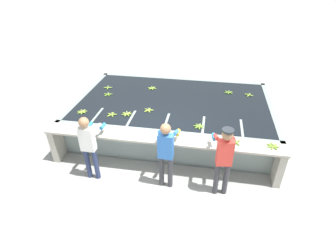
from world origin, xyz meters
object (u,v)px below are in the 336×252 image
Objects in this scene: worker_0 at (89,143)px; banana_bunch_floating_4 at (112,114)px; banana_bunch_floating_2 at (82,112)px; banana_bunch_ledge_0 at (273,146)px; worker_2 at (224,156)px; banana_bunch_floating_8 at (108,88)px; banana_bunch_ledge_1 at (235,142)px; knife_0 at (163,137)px; banana_bunch_floating_5 at (149,110)px; banana_bunch_floating_9 at (127,114)px; banana_bunch_floating_7 at (152,88)px; banana_bunch_floating_1 at (199,126)px; banana_bunch_floating_6 at (229,92)px; worker_1 at (166,150)px; banana_bunch_floating_0 at (108,94)px; banana_bunch_floating_3 at (249,95)px.

banana_bunch_floating_4 is at bearing 87.92° from worker_0.
banana_bunch_ledge_0 is (4.76, -0.75, 0.00)m from banana_bunch_floating_2.
worker_2 is 6.00× the size of banana_bunch_floating_4.
banana_bunch_floating_4 is at bearing -66.19° from banana_bunch_floating_8.
knife_0 is (-1.63, -0.05, -0.01)m from banana_bunch_ledge_1.
banana_bunch_floating_5 and banana_bunch_floating_9 have the same top height.
banana_bunch_ledge_1 is at bearing -46.01° from banana_bunch_floating_7.
banana_bunch_floating_9 is (-0.29, -1.72, -0.00)m from banana_bunch_floating_7.
banana_bunch_ledge_0 is at bearing -8.99° from banana_bunch_floating_2.
banana_bunch_floating_1 is 1.00× the size of banana_bunch_floating_2.
banana_bunch_floating_5 is 2.64m from banana_bunch_floating_6.
banana_bunch_floating_9 is (-2.50, 1.43, -0.06)m from worker_2.
banana_bunch_floating_5 is 1.13× the size of banana_bunch_ledge_1.
banana_bunch_floating_9 is at bearing -145.93° from banana_bunch_floating_6.
banana_bunch_floating_5 is 1.45m from banana_bunch_floating_7.
worker_2 reaches higher than worker_1.
banana_bunch_floating_4 is (0.54, -1.15, 0.00)m from banana_bunch_floating_0.
banana_bunch_floating_8 is at bearing -175.70° from banana_bunch_floating_6.
banana_bunch_floating_3 is at bearing 78.64° from banana_bunch_ledge_1.
banana_bunch_floating_5 and banana_bunch_floating_7 have the same top height.
worker_1 is 3.69m from banana_bunch_floating_3.
banana_bunch_floating_8 and banana_bunch_floating_9 have the same top height.
worker_2 reaches higher than banana_bunch_floating_4.
banana_bunch_ledge_1 is at bearing -27.03° from banana_bunch_floating_0.
worker_0 is 4.86m from banana_bunch_floating_3.
banana_bunch_floating_4 is at bearing 175.08° from banana_bunch_floating_1.
banana_bunch_ledge_0 is 0.79m from banana_bunch_ledge_1.
banana_bunch_floating_7 is at bearing 107.80° from knife_0.
worker_1 is at bearing -50.69° from banana_bunch_floating_8.
banana_bunch_floating_2 is (-3.71, 1.33, -0.06)m from worker_2.
banana_bunch_floating_2 reaches higher than knife_0.
banana_bunch_floating_3 is at bearing 27.77° from banana_bunch_floating_9.
worker_1 is 1.91m from banana_bunch_floating_9.
banana_bunch_floating_0 and banana_bunch_floating_3 have the same top height.
banana_bunch_floating_2 is at bearing 179.37° from banana_bunch_floating_4.
banana_bunch_ledge_1 is at bearing -101.36° from banana_bunch_floating_3.
banana_bunch_floating_9 is (0.38, 0.10, -0.00)m from banana_bunch_floating_4.
banana_bunch_floating_6 is at bearing 46.18° from worker_0.
banana_bunch_floating_6 is at bearing 70.15° from banana_bunch_floating_1.
banana_bunch_ledge_0 reaches higher than banana_bunch_floating_6.
banana_bunch_floating_7 is at bearing 133.99° from banana_bunch_ledge_1.
banana_bunch_floating_8 is at bearing 102.84° from worker_0.
banana_bunch_floating_9 is 2.88m from banana_bunch_ledge_1.
banana_bunch_floating_2 is 1.01× the size of banana_bunch_floating_4.
banana_bunch_floating_9 is 1.01× the size of knife_0.
worker_1 is at bearing -37.67° from banana_bunch_floating_4.
worker_2 is at bearing -40.98° from banana_bunch_floating_5.
banana_bunch_floating_6 is 1.00× the size of banana_bunch_floating_8.
worker_0 is 0.98× the size of worker_2.
worker_1 is 5.97× the size of banana_bunch_floating_5.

